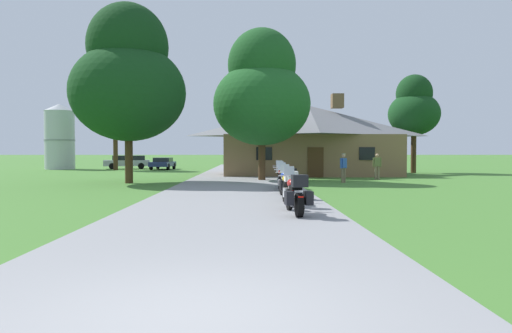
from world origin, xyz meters
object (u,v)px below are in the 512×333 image
(tree_left_far, at_px, (115,106))
(parked_navy_sedan_far_left, at_px, (163,163))
(metal_silo_distant, at_px, (60,137))
(motorcycle_yellow_second_in_row, at_px, (288,188))
(motorcycle_red_nearest_to_camera, at_px, (296,195))
(motorcycle_red_fourth_in_row, at_px, (283,179))
(bystander_olive_shirt_near_lodge, at_px, (377,165))
(tree_right_of_lodge, at_px, (414,108))
(tree_by_lodge_front, at_px, (262,92))
(bystander_blue_shirt_beside_signpost, at_px, (343,166))
(tree_left_near, at_px, (128,79))
(motorcycle_blue_third_in_row, at_px, (287,183))
(parked_silver_suv_far_left, at_px, (128,161))
(motorcycle_black_farthest_in_row, at_px, (280,176))

(tree_left_far, distance_m, parked_navy_sedan_far_left, 7.24)
(parked_navy_sedan_far_left, bearing_deg, metal_silo_distant, 179.20)
(motorcycle_yellow_second_in_row, distance_m, parked_navy_sedan_far_left, 33.02)
(motorcycle_red_nearest_to_camera, relative_size, motorcycle_red_fourth_in_row, 1.00)
(bystander_olive_shirt_near_lodge, bearing_deg, motorcycle_red_fourth_in_row, 57.39)
(tree_right_of_lodge, distance_m, metal_silo_distant, 34.45)
(motorcycle_red_fourth_in_row, distance_m, tree_right_of_lodge, 23.08)
(tree_left_far, bearing_deg, motorcycle_red_nearest_to_camera, -66.05)
(tree_by_lodge_front, bearing_deg, parked_navy_sedan_far_left, 117.57)
(tree_left_far, xyz_separation_m, tree_by_lodge_front, (13.80, -16.60, -0.83))
(bystander_blue_shirt_beside_signpost, relative_size, tree_left_near, 0.17)
(metal_silo_distant, bearing_deg, motorcycle_red_nearest_to_camera, -59.12)
(bystander_blue_shirt_beside_signpost, xyz_separation_m, tree_by_lodge_front, (-4.66, 1.82, 4.46))
(motorcycle_yellow_second_in_row, relative_size, parked_navy_sedan_far_left, 0.48)
(bystander_blue_shirt_beside_signpost, relative_size, tree_by_lodge_front, 0.18)
(motorcycle_blue_third_in_row, distance_m, tree_left_far, 31.56)
(motorcycle_yellow_second_in_row, distance_m, tree_left_far, 33.58)
(tree_by_lodge_front, xyz_separation_m, metal_silo_distant, (-20.16, 18.96, -2.07))
(tree_by_lodge_front, xyz_separation_m, parked_silver_suv_far_left, (-13.44, 19.66, -4.64))
(tree_left_far, distance_m, parked_silver_suv_far_left, 6.28)
(motorcycle_blue_third_in_row, distance_m, tree_by_lodge_front, 11.93)
(parked_silver_suv_far_left, bearing_deg, tree_left_near, -177.80)
(tree_right_of_lodge, height_order, parked_navy_sedan_far_left, tree_right_of_lodge)
(motorcycle_yellow_second_in_row, xyz_separation_m, parked_silver_suv_far_left, (-13.92, 32.93, 0.16))
(motorcycle_blue_third_in_row, bearing_deg, bystander_olive_shirt_near_lodge, 53.09)
(motorcycle_yellow_second_in_row, height_order, motorcycle_black_farthest_in_row, same)
(motorcycle_yellow_second_in_row, distance_m, tree_right_of_lodge, 27.17)
(motorcycle_blue_third_in_row, bearing_deg, metal_silo_distant, 117.43)
(bystander_olive_shirt_near_lodge, height_order, tree_right_of_lodge, tree_right_of_lodge)
(parked_navy_sedan_far_left, bearing_deg, motorcycle_yellow_second_in_row, -69.13)
(tree_by_lodge_front, relative_size, metal_silo_distant, 1.39)
(motorcycle_yellow_second_in_row, bearing_deg, tree_left_near, 122.96)
(motorcycle_red_fourth_in_row, distance_m, metal_silo_distant, 34.59)
(motorcycle_yellow_second_in_row, xyz_separation_m, motorcycle_blue_third_in_row, (0.16, 2.37, -0.01))
(tree_left_near, bearing_deg, metal_silo_distant, 120.89)
(motorcycle_red_nearest_to_camera, distance_m, metal_silo_distant, 40.32)
(bystander_olive_shirt_near_lodge, xyz_separation_m, parked_navy_sedan_far_left, (-16.94, 17.10, -0.29))
(bystander_olive_shirt_near_lodge, relative_size, tree_left_far, 0.18)
(motorcycle_blue_third_in_row, relative_size, bystander_blue_shirt_beside_signpost, 1.23)
(bystander_olive_shirt_near_lodge, distance_m, parked_silver_suv_far_left, 27.92)
(tree_right_of_lodge, relative_size, metal_silo_distant, 1.24)
(parked_navy_sedan_far_left, bearing_deg, motorcycle_black_farthest_in_row, -64.21)
(motorcycle_red_fourth_in_row, distance_m, motorcycle_black_farthest_in_row, 2.16)
(tree_left_near, xyz_separation_m, tree_right_of_lodge, (20.73, 12.30, -0.44))
(parked_navy_sedan_far_left, bearing_deg, parked_silver_suv_far_left, 163.00)
(tree_by_lodge_front, height_order, parked_navy_sedan_far_left, tree_by_lodge_front)
(motorcycle_red_nearest_to_camera, height_order, bystander_blue_shirt_beside_signpost, bystander_blue_shirt_beside_signpost)
(motorcycle_black_farthest_in_row, bearing_deg, motorcycle_yellow_second_in_row, -90.46)
(parked_silver_suv_far_left, bearing_deg, motorcycle_red_fourth_in_row, -166.27)
(motorcycle_yellow_second_in_row, height_order, parked_navy_sedan_far_left, motorcycle_yellow_second_in_row)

